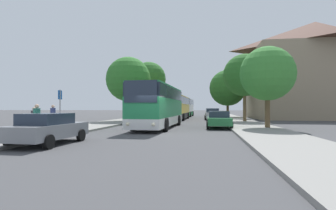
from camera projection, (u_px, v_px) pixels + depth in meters
ground_plane at (159, 133)px, 17.44m from camera, size 300.00×300.00×0.00m
sidewalk_left at (61, 131)px, 18.44m from camera, size 4.00×120.00×0.15m
sidewalk_right at (268, 134)px, 16.43m from camera, size 4.00×120.00×0.15m
building_right_background at (316, 70)px, 40.56m from camera, size 18.69×14.21×15.09m
bus_front at (159, 106)px, 22.38m from camera, size 3.01×11.54×3.52m
bus_middle at (177, 107)px, 37.51m from camera, size 3.05×11.91×3.31m
bus_rear at (185, 107)px, 51.18m from camera, size 2.92×11.22×3.40m
parked_car_left_curb at (48, 128)px, 12.25m from camera, size 2.10×4.36×1.46m
parked_car_right_near at (219, 119)px, 21.98m from camera, size 2.06×4.50×1.42m
parked_car_right_far at (212, 114)px, 36.80m from camera, size 2.25×4.08×1.62m
bus_stop_sign at (60, 106)px, 17.51m from camera, size 0.08×0.45×2.78m
pedestrian_waiting_near at (34, 120)px, 15.79m from camera, size 0.36×0.36×1.61m
pedestrian_waiting_far at (53, 117)px, 19.06m from camera, size 0.36×0.36×1.78m
pedestrian_walking_back at (37, 120)px, 14.25m from camera, size 0.36×0.36×1.77m
tree_left_near at (149, 79)px, 47.44m from camera, size 6.14×6.14×9.85m
tree_left_far at (128, 79)px, 31.43m from camera, size 5.33×5.33×7.66m
tree_right_near at (228, 88)px, 44.17m from camera, size 6.08×6.08×7.96m
tree_right_mid at (245, 75)px, 30.88m from camera, size 5.00×5.00×7.92m
tree_right_far at (267, 74)px, 20.88m from camera, size 4.33×4.33×6.46m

